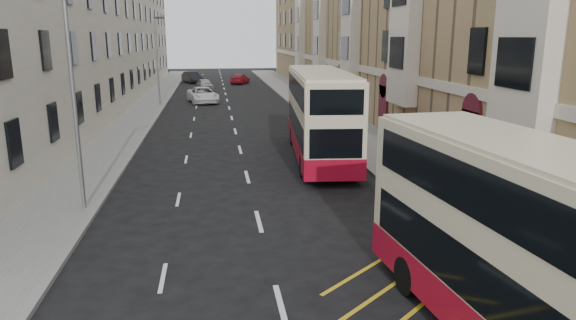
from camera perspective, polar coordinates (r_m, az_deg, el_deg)
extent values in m
cube|color=#60605C|center=(38.96, 5.84, 4.14)|extent=(4.00, 120.00, 0.15)
cube|color=#60605C|center=(38.26, -17.34, 3.41)|extent=(3.00, 120.00, 0.15)
cube|color=gray|center=(38.52, 2.95, 4.08)|extent=(0.25, 120.00, 0.15)
cube|color=gray|center=(38.05, -15.10, 3.51)|extent=(0.25, 120.00, 0.15)
cube|color=#9B7E5A|center=(55.27, 9.27, 14.54)|extent=(10.00, 79.00, 15.00)
cube|color=beige|center=(54.03, 3.94, 10.99)|extent=(0.18, 79.00, 0.50)
cube|color=beige|center=(20.55, 25.40, 15.31)|extent=(0.80, 3.20, 10.00)
cube|color=beige|center=(31.31, 12.92, 15.22)|extent=(0.80, 3.20, 10.00)
cube|color=beige|center=(42.73, 6.96, 14.94)|extent=(0.80, 3.20, 10.00)
cube|color=beige|center=(54.41, 3.55, 14.70)|extent=(0.80, 3.20, 10.00)
cube|color=beige|center=(66.20, 1.35, 14.53)|extent=(0.80, 3.20, 10.00)
cube|color=#501320|center=(24.59, 19.53, 1.71)|extent=(0.20, 1.60, 3.00)
cube|color=#501320|center=(35.47, 10.56, 5.70)|extent=(0.20, 1.60, 3.00)
cube|color=#501320|center=(46.91, 5.83, 7.74)|extent=(0.20, 1.60, 3.00)
cube|color=#501320|center=(58.57, 2.94, 8.95)|extent=(0.20, 1.60, 3.00)
cube|color=#501320|center=(70.34, 1.01, 9.75)|extent=(0.20, 1.60, 3.00)
cube|color=silver|center=(54.09, -21.78, 12.74)|extent=(9.00, 79.00, 13.00)
cylinder|color=#AC2E19|center=(13.72, 27.79, -13.03)|extent=(0.06, 0.06, 1.00)
cylinder|color=#AC2E19|center=(16.19, 21.06, -8.30)|extent=(0.06, 0.06, 1.00)
cylinder|color=#AC2E19|center=(18.90, 16.29, -4.79)|extent=(0.06, 0.06, 1.00)
cube|color=#AC2E19|center=(16.03, 21.21, -6.70)|extent=(0.05, 6.50, 0.06)
cube|color=#AC2E19|center=(16.17, 21.08, -8.13)|extent=(0.05, 6.50, 0.06)
cylinder|color=gray|center=(19.99, -22.68, 5.99)|extent=(0.16, 0.16, 8.00)
cylinder|color=gray|center=(49.54, -14.31, 10.55)|extent=(0.16, 0.16, 8.00)
cube|color=black|center=(49.48, -14.11, 15.08)|extent=(0.90, 0.18, 0.18)
cube|color=beige|center=(10.92, 27.36, -10.15)|extent=(3.41, 11.16, 3.95)
cube|color=black|center=(11.11, 27.09, -12.40)|extent=(3.38, 10.29, 1.10)
cube|color=black|center=(10.52, 28.08, -4.00)|extent=(3.38, 10.29, 1.00)
cube|color=beige|center=(10.33, 28.57, 0.19)|extent=(3.27, 10.72, 0.12)
cube|color=black|center=(15.32, 13.98, -4.05)|extent=(2.12, 0.26, 1.30)
cube|color=black|center=(14.84, 14.43, 3.51)|extent=(1.75, 0.23, 0.45)
cylinder|color=black|center=(13.72, 13.10, -12.42)|extent=(0.36, 1.02, 1.00)
cylinder|color=black|center=(14.80, 21.12, -11.02)|extent=(0.36, 1.02, 1.00)
cube|color=beige|center=(27.34, 3.57, 5.24)|extent=(3.71, 11.89, 4.20)
cube|color=maroon|center=(27.62, 3.53, 1.91)|extent=(3.74, 11.92, 0.96)
cube|color=black|center=(27.41, 3.56, 4.20)|extent=(3.67, 10.96, 1.17)
cube|color=black|center=(27.18, 3.62, 7.96)|extent=(3.67, 10.96, 1.06)
cube|color=beige|center=(27.11, 3.64, 9.73)|extent=(3.56, 11.41, 0.13)
cube|color=black|center=(33.14, 2.39, 5.94)|extent=(2.26, 0.29, 1.38)
cube|color=black|center=(32.92, 2.43, 9.70)|extent=(1.86, 0.25, 0.48)
cube|color=black|center=(21.73, 5.34, 1.82)|extent=(2.26, 0.29, 1.28)
cylinder|color=black|center=(31.23, 0.53, 2.71)|extent=(0.39, 1.09, 1.06)
cylinder|color=black|center=(31.47, 4.91, 2.74)|extent=(0.39, 1.09, 1.06)
cylinder|color=black|center=(23.94, 1.69, -0.68)|extent=(0.39, 1.09, 1.06)
cylinder|color=black|center=(24.26, 7.35, -0.60)|extent=(0.39, 1.09, 1.06)
imported|color=black|center=(13.54, 28.56, -11.49)|extent=(1.11, 0.53, 1.85)
imported|color=silver|center=(51.90, -9.44, 7.15)|extent=(3.53, 5.86, 1.52)
imported|color=#97989D|center=(64.17, -9.22, 8.30)|extent=(2.36, 4.28, 1.38)
imported|color=black|center=(74.42, -10.64, 9.02)|extent=(3.17, 5.04, 1.57)
imported|color=maroon|center=(72.31, -5.35, 8.97)|extent=(3.27, 4.90, 1.32)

